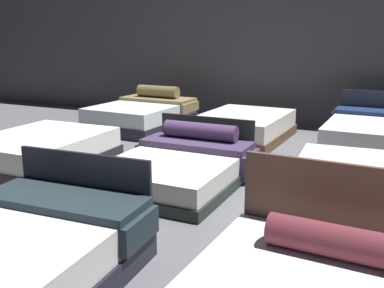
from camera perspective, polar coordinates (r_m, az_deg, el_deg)
The scene contains 9 objects.
ground_plane at distance 5.72m, azimuth -1.48°, elevation -4.91°, with size 18.00×18.00×0.02m, color #5B5B60.
showroom_back_wall at distance 9.54m, azimuth 10.57°, elevation 13.22°, with size 18.00×0.06×3.50m, color #47474C.
bed_1 at distance 3.46m, azimuth -23.81°, elevation -14.77°, with size 1.59×2.24×0.84m.
bed_3 at distance 6.77m, azimuth -19.32°, elevation -0.70°, with size 1.61×1.99×0.44m.
bed_4 at distance 5.57m, azimuth -1.59°, elevation -2.98°, with size 1.65×1.97×0.73m.
bed_5 at distance 4.97m, azimuth 21.01°, elevation -5.92°, with size 1.54×2.22×0.46m.
bed_6 at distance 8.99m, azimuth -6.54°, elevation 3.85°, with size 1.71×2.16×0.81m.
bed_7 at distance 7.99m, azimuth 6.84°, elevation 2.27°, with size 1.57×2.06×0.47m.
bed_8 at distance 7.65m, azimuth 22.92°, elevation 1.02°, with size 1.58×2.18×0.89m.
Camera 1 is at (2.41, -4.84, 1.84)m, focal length 40.40 mm.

